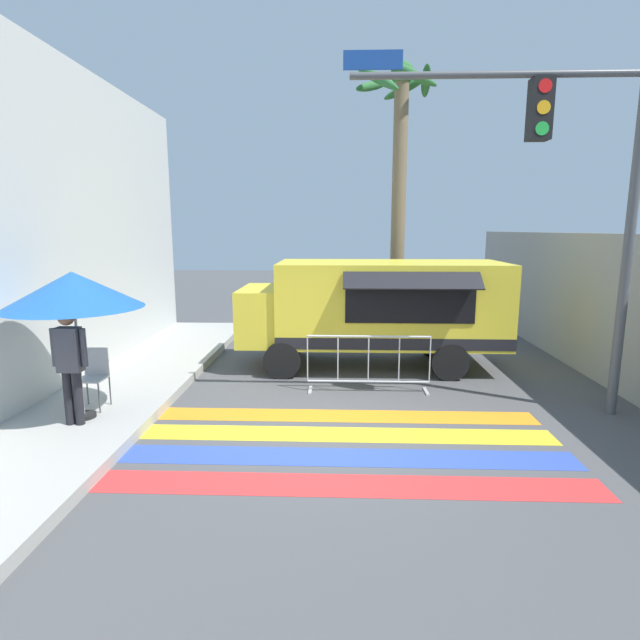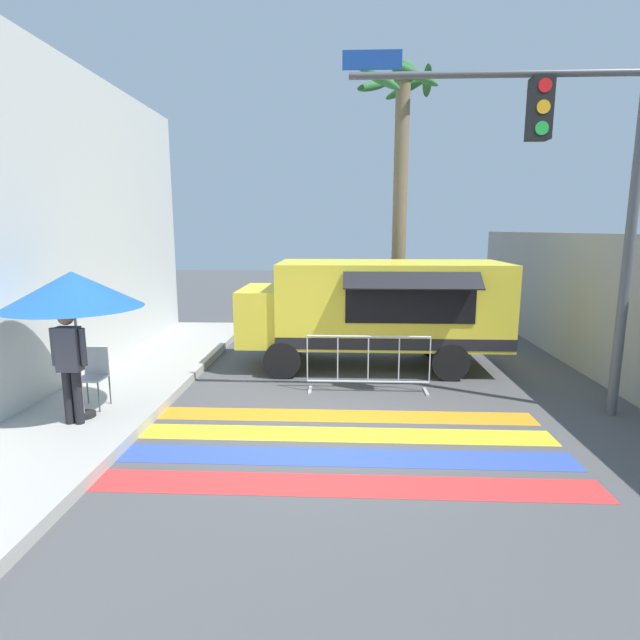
{
  "view_description": "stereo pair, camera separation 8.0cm",
  "coord_description": "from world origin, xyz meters",
  "px_view_note": "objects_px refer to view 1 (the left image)",
  "views": [
    {
      "loc": [
        -0.03,
        -7.17,
        3.05
      ],
      "look_at": [
        -0.39,
        2.47,
        1.29
      ],
      "focal_mm": 28.0,
      "sensor_mm": 36.0,
      "label": 1
    },
    {
      "loc": [
        0.05,
        -7.16,
        3.05
      ],
      "look_at": [
        -0.39,
        2.47,
        1.29
      ],
      "focal_mm": 28.0,
      "sensor_mm": 36.0,
      "label": 2
    }
  ],
  "objects_px": {
    "folding_chair": "(94,372)",
    "vendor_person": "(70,360)",
    "traffic_signal_pole": "(575,170)",
    "palm_tree": "(398,163)",
    "food_truck": "(370,306)",
    "barricade_front": "(368,364)",
    "patio_umbrella": "(73,290)"
  },
  "relations": [
    {
      "from": "folding_chair",
      "to": "barricade_front",
      "type": "bearing_deg",
      "value": 18.59
    },
    {
      "from": "traffic_signal_pole",
      "to": "barricade_front",
      "type": "distance_m",
      "value": 4.69
    },
    {
      "from": "patio_umbrella",
      "to": "palm_tree",
      "type": "relative_size",
      "value": 0.31
    },
    {
      "from": "traffic_signal_pole",
      "to": "palm_tree",
      "type": "height_order",
      "value": "palm_tree"
    },
    {
      "from": "food_truck",
      "to": "palm_tree",
      "type": "bearing_deg",
      "value": 73.52
    },
    {
      "from": "traffic_signal_pole",
      "to": "patio_umbrella",
      "type": "height_order",
      "value": "traffic_signal_pole"
    },
    {
      "from": "traffic_signal_pole",
      "to": "vendor_person",
      "type": "relative_size",
      "value": 3.3
    },
    {
      "from": "food_truck",
      "to": "vendor_person",
      "type": "xyz_separation_m",
      "value": [
        -4.63,
        -3.99,
        -0.22
      ]
    },
    {
      "from": "food_truck",
      "to": "barricade_front",
      "type": "bearing_deg",
      "value": -93.93
    },
    {
      "from": "patio_umbrella",
      "to": "barricade_front",
      "type": "bearing_deg",
      "value": 23.25
    },
    {
      "from": "patio_umbrella",
      "to": "palm_tree",
      "type": "height_order",
      "value": "palm_tree"
    },
    {
      "from": "food_truck",
      "to": "patio_umbrella",
      "type": "relative_size",
      "value": 2.52
    },
    {
      "from": "barricade_front",
      "to": "palm_tree",
      "type": "height_order",
      "value": "palm_tree"
    },
    {
      "from": "patio_umbrella",
      "to": "barricade_front",
      "type": "height_order",
      "value": "patio_umbrella"
    },
    {
      "from": "traffic_signal_pole",
      "to": "patio_umbrella",
      "type": "relative_size",
      "value": 2.53
    },
    {
      "from": "vendor_person",
      "to": "barricade_front",
      "type": "relative_size",
      "value": 0.75
    },
    {
      "from": "traffic_signal_pole",
      "to": "patio_umbrella",
      "type": "distance_m",
      "value": 7.85
    },
    {
      "from": "palm_tree",
      "to": "food_truck",
      "type": "bearing_deg",
      "value": -106.48
    },
    {
      "from": "patio_umbrella",
      "to": "barricade_front",
      "type": "distance_m",
      "value": 5.17
    },
    {
      "from": "patio_umbrella",
      "to": "vendor_person",
      "type": "distance_m",
      "value": 1.03
    },
    {
      "from": "barricade_front",
      "to": "patio_umbrella",
      "type": "bearing_deg",
      "value": -156.75
    },
    {
      "from": "food_truck",
      "to": "barricade_front",
      "type": "xyz_separation_m",
      "value": [
        -0.12,
        -1.78,
        -0.84
      ]
    },
    {
      "from": "traffic_signal_pole",
      "to": "food_truck",
      "type": "bearing_deg",
      "value": 136.69
    },
    {
      "from": "traffic_signal_pole",
      "to": "patio_umbrella",
      "type": "xyz_separation_m",
      "value": [
        -7.59,
        -0.94,
        -1.79
      ]
    },
    {
      "from": "barricade_front",
      "to": "palm_tree",
      "type": "bearing_deg",
      "value": 78.18
    },
    {
      "from": "folding_chair",
      "to": "vendor_person",
      "type": "distance_m",
      "value": 0.86
    },
    {
      "from": "patio_umbrella",
      "to": "folding_chair",
      "type": "bearing_deg",
      "value": 94.19
    },
    {
      "from": "vendor_person",
      "to": "barricade_front",
      "type": "bearing_deg",
      "value": 37.85
    },
    {
      "from": "patio_umbrella",
      "to": "folding_chair",
      "type": "distance_m",
      "value": 1.48
    },
    {
      "from": "food_truck",
      "to": "traffic_signal_pole",
      "type": "relative_size",
      "value": 1.0
    },
    {
      "from": "patio_umbrella",
      "to": "vendor_person",
      "type": "relative_size",
      "value": 1.3
    },
    {
      "from": "vendor_person",
      "to": "barricade_front",
      "type": "distance_m",
      "value": 5.05
    }
  ]
}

